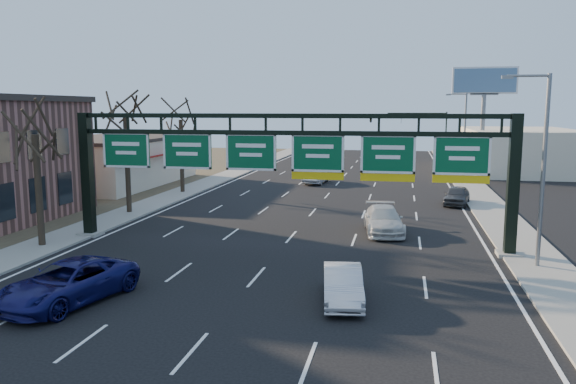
% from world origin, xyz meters
% --- Properties ---
extents(ground, '(160.00, 160.00, 0.00)m').
position_xyz_m(ground, '(0.00, 0.00, 0.00)').
color(ground, black).
rests_on(ground, ground).
extents(sidewalk_left, '(3.00, 120.00, 0.12)m').
position_xyz_m(sidewalk_left, '(-12.80, 20.00, 0.06)').
color(sidewalk_left, gray).
rests_on(sidewalk_left, ground).
extents(sidewalk_right, '(3.00, 120.00, 0.12)m').
position_xyz_m(sidewalk_right, '(12.80, 20.00, 0.06)').
color(sidewalk_right, gray).
rests_on(sidewalk_right, ground).
extents(dirt_strip_left, '(21.00, 120.00, 0.06)m').
position_xyz_m(dirt_strip_left, '(-25.00, 20.00, 0.03)').
color(dirt_strip_left, '#473D2B').
rests_on(dirt_strip_left, ground).
extents(lane_markings, '(21.60, 120.00, 0.01)m').
position_xyz_m(lane_markings, '(0.00, 20.00, 0.01)').
color(lane_markings, white).
rests_on(lane_markings, ground).
extents(sign_gantry, '(24.60, 1.20, 7.20)m').
position_xyz_m(sign_gantry, '(0.16, 8.00, 4.63)').
color(sign_gantry, black).
rests_on(sign_gantry, ground).
extents(cream_strip, '(10.90, 18.40, 4.70)m').
position_xyz_m(cream_strip, '(-21.48, 29.00, 2.36)').
color(cream_strip, beige).
rests_on(cream_strip, ground).
extents(building_right_distant, '(12.00, 20.00, 5.00)m').
position_xyz_m(building_right_distant, '(20.00, 50.00, 2.50)').
color(building_right_distant, beige).
rests_on(building_right_distant, ground).
extents(tree_gantry, '(3.60, 3.60, 8.48)m').
position_xyz_m(tree_gantry, '(-12.80, 5.00, 7.11)').
color(tree_gantry, black).
rests_on(tree_gantry, sidewalk_left).
extents(tree_mid, '(3.60, 3.60, 9.24)m').
position_xyz_m(tree_mid, '(-12.80, 15.00, 7.85)').
color(tree_mid, black).
rests_on(tree_mid, sidewalk_left).
extents(tree_far, '(3.60, 3.60, 8.86)m').
position_xyz_m(tree_far, '(-12.80, 25.00, 7.48)').
color(tree_far, black).
rests_on(tree_far, sidewalk_left).
extents(streetlight_near, '(2.15, 0.22, 9.00)m').
position_xyz_m(streetlight_near, '(12.47, 6.00, 5.08)').
color(streetlight_near, slate).
rests_on(streetlight_near, sidewalk_right).
extents(streetlight_far, '(2.15, 0.22, 9.00)m').
position_xyz_m(streetlight_far, '(12.47, 40.00, 5.08)').
color(streetlight_far, slate).
rests_on(streetlight_far, sidewalk_right).
extents(billboard_right, '(7.00, 0.50, 12.00)m').
position_xyz_m(billboard_right, '(15.00, 44.98, 9.06)').
color(billboard_right, slate).
rests_on(billboard_right, ground).
extents(traffic_signal_mast, '(10.16, 0.54, 7.00)m').
position_xyz_m(traffic_signal_mast, '(5.69, 55.00, 5.50)').
color(traffic_signal_mast, black).
rests_on(traffic_signal_mast, ground).
extents(car_blue_suv, '(3.97, 6.20, 1.59)m').
position_xyz_m(car_blue_suv, '(-6.25, -2.68, 0.80)').
color(car_blue_suv, '#121252').
rests_on(car_blue_suv, ground).
extents(car_silver_sedan, '(2.05, 4.36, 1.38)m').
position_xyz_m(car_silver_sedan, '(4.11, -0.51, 0.69)').
color(car_silver_sedan, silver).
rests_on(car_silver_sedan, ground).
extents(car_white_wagon, '(2.84, 5.59, 1.56)m').
position_xyz_m(car_white_wagon, '(5.24, 12.28, 0.78)').
color(car_white_wagon, silver).
rests_on(car_white_wagon, ground).
extents(car_grey_far, '(2.54, 4.53, 1.46)m').
position_xyz_m(car_grey_far, '(10.50, 23.44, 0.73)').
color(car_grey_far, '#38393C').
rests_on(car_grey_far, ground).
extents(car_silver_distant, '(2.26, 5.21, 1.67)m').
position_xyz_m(car_silver_distant, '(-2.09, 33.91, 0.83)').
color(car_silver_distant, '#B0AFB4').
rests_on(car_silver_distant, ground).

